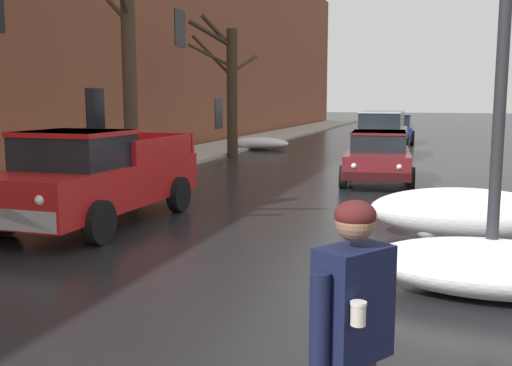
# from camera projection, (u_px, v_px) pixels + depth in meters

# --- Properties ---
(left_sidewalk_slab) EXTENTS (2.92, 80.00, 0.12)m
(left_sidewalk_slab) POSITION_uv_depth(u_px,v_px,m) (169.00, 159.00, 21.99)
(left_sidewalk_slab) COLOR #A8A399
(left_sidewalk_slab) RESTS_ON ground
(brick_townhouse_facade) EXTENTS (0.63, 80.00, 11.85)m
(brick_townhouse_facade) POSITION_uv_depth(u_px,v_px,m) (118.00, 0.00, 21.74)
(brick_townhouse_facade) COLOR brown
(brick_townhouse_facade) RESTS_ON ground
(snow_bank_near_corner_left) EXTENTS (2.67, 1.27, 0.57)m
(snow_bank_near_corner_left) POSITION_uv_depth(u_px,v_px,m) (261.00, 144.00, 26.71)
(snow_bank_near_corner_left) COLOR white
(snow_bank_near_corner_left) RESTS_ON ground
(snow_bank_along_left_kerb) EXTENTS (2.83, 1.42, 0.66)m
(snow_bank_along_left_kerb) POSITION_uv_depth(u_px,v_px,m) (493.00, 268.00, 6.94)
(snow_bank_along_left_kerb) COLOR white
(snow_bank_along_left_kerb) RESTS_ON ground
(snow_bank_near_corner_right) EXTENTS (3.15, 1.22, 0.86)m
(snow_bank_near_corner_right) POSITION_uv_depth(u_px,v_px,m) (463.00, 215.00, 9.67)
(snow_bank_near_corner_right) COLOR white
(snow_bank_near_corner_right) RESTS_ON ground
(bare_tree_second_along_sidewalk) EXTENTS (1.65, 2.38, 6.83)m
(bare_tree_second_along_sidewalk) POSITION_uv_depth(u_px,v_px,m) (128.00, 47.00, 15.58)
(bare_tree_second_along_sidewalk) COLOR #423323
(bare_tree_second_along_sidewalk) RESTS_ON ground
(bare_tree_mid_block) EXTENTS (2.20, 3.28, 5.59)m
(bare_tree_mid_block) POSITION_uv_depth(u_px,v_px,m) (230.00, 84.00, 23.35)
(bare_tree_mid_block) COLOR #382B1E
(bare_tree_mid_block) RESTS_ON ground
(pickup_truck_red_approaching_near_lane) EXTENTS (2.12, 4.95, 1.76)m
(pickup_truck_red_approaching_near_lane) POSITION_uv_depth(u_px,v_px,m) (95.00, 177.00, 10.80)
(pickup_truck_red_approaching_near_lane) COLOR red
(pickup_truck_red_approaching_near_lane) RESTS_ON ground
(sedan_maroon_parked_kerbside_close) EXTENTS (2.13, 4.06, 1.42)m
(sedan_maroon_parked_kerbside_close) POSITION_uv_depth(u_px,v_px,m) (378.00, 156.00, 16.15)
(sedan_maroon_parked_kerbside_close) COLOR maroon
(sedan_maroon_parked_kerbside_close) RESTS_ON ground
(suv_silver_parked_kerbside_mid) EXTENTS (2.09, 4.35, 1.82)m
(suv_silver_parked_kerbside_mid) POSITION_uv_depth(u_px,v_px,m) (382.00, 132.00, 23.51)
(suv_silver_parked_kerbside_mid) COLOR #B7B7BC
(suv_silver_parked_kerbside_mid) RESTS_ON ground
(sedan_darkblue_parked_far_down_block) EXTENTS (2.06, 4.47, 1.42)m
(sedan_darkblue_parked_far_down_block) POSITION_uv_depth(u_px,v_px,m) (395.00, 129.00, 30.73)
(sedan_darkblue_parked_far_down_block) COLOR navy
(sedan_darkblue_parked_far_down_block) RESTS_ON ground
(pedestrian_with_coffee) EXTENTS (0.45, 0.59, 1.76)m
(pedestrian_with_coffee) POSITION_uv_depth(u_px,v_px,m) (352.00, 327.00, 3.29)
(pedestrian_with_coffee) COLOR #2D2D33
(pedestrian_with_coffee) RESTS_ON ground
(street_lamp_post) EXTENTS (0.44, 0.24, 5.47)m
(street_lamp_post) POSITION_uv_depth(u_px,v_px,m) (504.00, 30.00, 6.65)
(street_lamp_post) COLOR #28282D
(street_lamp_post) RESTS_ON ground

